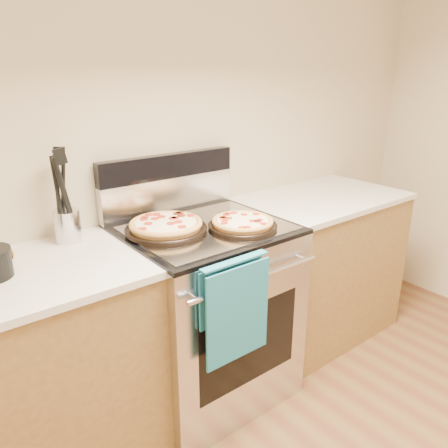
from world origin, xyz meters
TOP-DOWN VIEW (x-y plane):
  - wall_back at (0.00, 2.00)m, footprint 4.00×0.00m
  - range_body at (0.00, 1.65)m, footprint 0.76×0.68m
  - oven_window at (0.00, 1.31)m, footprint 0.56×0.01m
  - cooktop at (0.00, 1.65)m, footprint 0.76×0.68m
  - backsplash_lower at (0.00, 1.96)m, footprint 0.76×0.06m
  - backsplash_upper at (0.00, 1.96)m, footprint 0.76×0.06m
  - oven_handle at (0.00, 1.27)m, footprint 0.70×0.03m
  - dish_towel at (-0.12, 1.27)m, footprint 0.32×0.05m
  - foil_sheet at (0.00, 1.62)m, footprint 0.70×0.55m
  - cabinet_left at (-0.88, 1.68)m, footprint 1.00×0.62m
  - countertop_left at (-0.88, 1.68)m, footprint 1.02×0.64m
  - cabinet_right at (0.88, 1.68)m, footprint 1.00×0.62m
  - countertop_right at (0.88, 1.68)m, footprint 1.02×0.64m
  - pepperoni_pizza_back at (-0.18, 1.70)m, footprint 0.41×0.41m
  - pepperoni_pizza_front at (0.13, 1.52)m, footprint 0.40×0.40m
  - utensil_crock at (-0.56, 1.89)m, footprint 0.12×0.12m

SIDE VIEW (x-z plane):
  - cabinet_left at x=-0.88m, z-range 0.00..0.88m
  - cabinet_right at x=0.88m, z-range 0.00..0.88m
  - range_body at x=0.00m, z-range 0.00..0.90m
  - oven_window at x=0.00m, z-range 0.25..0.65m
  - dish_towel at x=-0.12m, z-range 0.49..0.91m
  - oven_handle at x=0.00m, z-range 0.79..0.81m
  - countertop_left at x=-0.88m, z-range 0.88..0.91m
  - countertop_right at x=0.88m, z-range 0.88..0.91m
  - cooktop at x=0.00m, z-range 0.90..0.92m
  - foil_sheet at x=0.00m, z-range 0.92..0.93m
  - pepperoni_pizza_front at x=0.13m, z-range 0.93..0.97m
  - pepperoni_pizza_back at x=-0.18m, z-range 0.93..0.98m
  - utensil_crock at x=-0.56m, z-range 0.91..1.05m
  - backsplash_lower at x=0.00m, z-range 0.92..1.10m
  - backsplash_upper at x=0.00m, z-range 1.10..1.22m
  - wall_back at x=0.00m, z-range -0.65..3.35m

